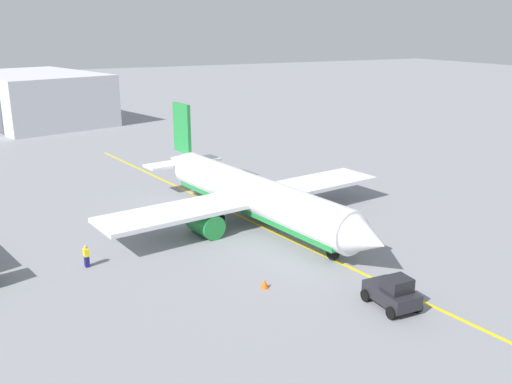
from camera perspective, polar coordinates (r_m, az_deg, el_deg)
ground_plane at (r=51.22m, az=0.00°, el=-3.22°), size 400.00×400.00×0.00m
airplane at (r=50.83m, az=-0.35°, el=-0.35°), size 31.66×28.76×9.45m
pushback_tug at (r=37.29m, az=13.66°, el=-9.87°), size 3.64×2.36×2.20m
refueling_worker at (r=43.92m, az=-16.78°, el=-6.25°), size 0.55×0.40×1.71m
safety_cone_nose at (r=39.03m, az=0.89°, el=-9.25°), size 0.57×0.57×0.64m
distant_hangar at (r=112.85m, az=-21.49°, el=8.86°), size 33.08×26.02×9.02m
taxi_line_marking at (r=51.22m, az=0.00°, el=-3.21°), size 72.19×11.70×0.01m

